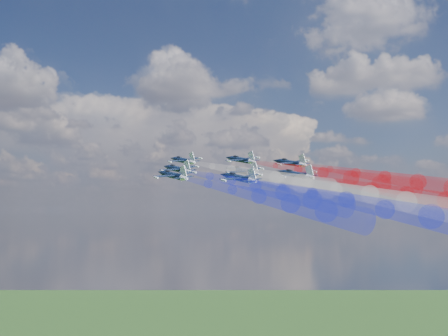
# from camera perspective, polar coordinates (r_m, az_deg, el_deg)

# --- Properties ---
(jet_lead) EXTENTS (17.56, 17.95, 7.71)m
(jet_lead) POSITION_cam_1_polar(r_m,az_deg,el_deg) (156.83, -4.36, 0.81)
(jet_lead) COLOR black
(trail_lead) EXTENTS (38.80, 39.78, 14.17)m
(trail_lead) POSITION_cam_1_polar(r_m,az_deg,el_deg) (131.48, 3.05, -0.61)
(trail_lead) COLOR white
(jet_inner_left) EXTENTS (17.56, 17.95, 7.71)m
(jet_inner_left) POSITION_cam_1_polar(r_m,az_deg,el_deg) (140.70, -4.96, -0.12)
(jet_inner_left) COLOR black
(trail_inner_left) EXTENTS (38.80, 39.78, 14.17)m
(trail_inner_left) POSITION_cam_1_polar(r_m,az_deg,el_deg) (115.37, 3.36, -1.94)
(trail_inner_left) COLOR #1B26E9
(jet_inner_right) EXTENTS (17.56, 17.95, 7.71)m
(jet_inner_right) POSITION_cam_1_polar(r_m,az_deg,el_deg) (153.21, 1.83, 0.89)
(jet_inner_right) COLOR black
(trail_inner_right) EXTENTS (38.80, 39.78, 14.17)m
(trail_inner_right) POSITION_cam_1_polar(r_m,az_deg,el_deg) (130.25, 10.53, -0.54)
(trail_inner_right) COLOR red
(jet_outer_left) EXTENTS (17.56, 17.95, 7.71)m
(jet_outer_left) POSITION_cam_1_polar(r_m,az_deg,el_deg) (127.93, -5.45, -0.79)
(jet_outer_left) COLOR black
(trail_outer_left) EXTENTS (38.80, 39.78, 14.17)m
(trail_outer_left) POSITION_cam_1_polar(r_m,az_deg,el_deg) (102.64, 3.78, -3.00)
(trail_outer_left) COLOR #1B26E9
(jet_center_third) EXTENTS (17.56, 17.95, 7.71)m
(jet_center_third) POSITION_cam_1_polar(r_m,az_deg,el_deg) (137.61, 2.04, -0.34)
(jet_center_third) COLOR black
(trail_center_third) EXTENTS (38.80, 39.78, 14.17)m
(trail_center_third) POSITION_cam_1_polar(r_m,az_deg,el_deg) (115.03, 11.95, -2.20)
(trail_center_third) COLOR white
(jet_outer_right) EXTENTS (17.56, 17.95, 7.71)m
(jet_outer_right) POSITION_cam_1_polar(r_m,az_deg,el_deg) (150.11, 7.10, 0.55)
(jet_outer_right) COLOR black
(trail_outer_right) EXTENTS (38.80, 39.78, 14.17)m
(trail_outer_right) POSITION_cam_1_polar(r_m,az_deg,el_deg) (129.44, 16.82, -0.96)
(trail_outer_right) COLOR red
(jet_rear_left) EXTENTS (17.56, 17.95, 7.71)m
(jet_rear_left) POSITION_cam_1_polar(r_m,az_deg,el_deg) (122.59, 1.62, -1.07)
(jet_rear_left) COLOR black
(trail_rear_left) EXTENTS (38.80, 39.78, 14.17)m
(trail_rear_left) POSITION_cam_1_polar(r_m,az_deg,el_deg) (100.15, 12.93, -3.37)
(trail_rear_left) COLOR #1B26E9
(jet_rear_right) EXTENTS (17.56, 17.95, 7.71)m
(jet_rear_right) POSITION_cam_1_polar(r_m,az_deg,el_deg) (133.60, 7.67, -0.69)
(jet_rear_right) COLOR black
(trail_rear_right) EXTENTS (38.80, 39.78, 14.17)m
(trail_rear_right) POSITION_cam_1_polar(r_m,az_deg,el_deg) (113.56, 18.90, -2.63)
(trail_rear_right) COLOR red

